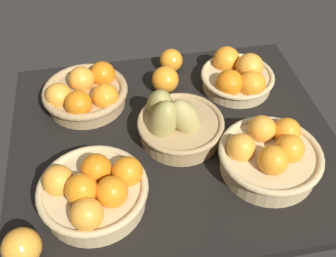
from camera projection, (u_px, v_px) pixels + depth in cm
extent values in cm
cube|color=black|center=(173.00, 141.00, 107.25)|extent=(84.00, 72.00, 3.00)
cylinder|color=tan|center=(237.00, 81.00, 119.30)|extent=(19.92, 19.92, 4.02)
torus|color=tan|center=(238.00, 76.00, 117.86)|extent=(21.39, 21.39, 1.47)
sphere|color=#F49E33|center=(250.00, 67.00, 116.57)|extent=(7.90, 7.90, 7.90)
sphere|color=orange|center=(229.00, 83.00, 113.45)|extent=(7.90, 7.90, 7.90)
sphere|color=orange|center=(226.00, 60.00, 120.51)|extent=(7.90, 7.90, 7.90)
sphere|color=orange|center=(252.00, 84.00, 113.17)|extent=(7.90, 7.90, 7.90)
cylinder|color=tan|center=(86.00, 97.00, 113.86)|extent=(21.48, 21.48, 4.59)
torus|color=tan|center=(85.00, 91.00, 112.22)|extent=(23.64, 23.64, 2.16)
sphere|color=orange|center=(106.00, 97.00, 108.52)|extent=(7.19, 7.19, 7.19)
sphere|color=orange|center=(103.00, 74.00, 115.21)|extent=(7.19, 7.19, 7.19)
sphere|color=orange|center=(79.00, 104.00, 106.35)|extent=(7.19, 7.19, 7.19)
sphere|color=#F49E33|center=(82.00, 79.00, 112.54)|extent=(7.19, 7.19, 7.19)
sphere|color=#F49E33|center=(59.00, 96.00, 109.19)|extent=(7.19, 7.19, 7.19)
cylinder|color=tan|center=(180.00, 128.00, 104.90)|extent=(20.73, 20.73, 5.14)
torus|color=tan|center=(180.00, 121.00, 103.06)|extent=(22.20, 22.20, 1.47)
ellipsoid|color=tan|center=(185.00, 118.00, 100.39)|extent=(12.60, 9.59, 13.35)
ellipsoid|color=#9E934C|center=(160.00, 106.00, 105.04)|extent=(7.62, 11.04, 13.76)
ellipsoid|color=#9E934C|center=(163.00, 122.00, 99.93)|extent=(10.95, 9.00, 13.63)
cylinder|color=tan|center=(94.00, 195.00, 90.01)|extent=(22.72, 22.72, 5.49)
torus|color=tan|center=(92.00, 188.00, 88.05)|extent=(24.44, 24.44, 1.72)
sphere|color=orange|center=(82.00, 190.00, 84.77)|extent=(6.90, 6.90, 6.90)
sphere|color=orange|center=(96.00, 169.00, 89.49)|extent=(6.90, 6.90, 6.90)
sphere|color=orange|center=(112.00, 192.00, 84.97)|extent=(6.90, 6.90, 6.90)
sphere|color=orange|center=(127.00, 172.00, 89.51)|extent=(6.90, 6.90, 6.90)
sphere|color=#F49E33|center=(58.00, 181.00, 87.53)|extent=(6.90, 6.90, 6.90)
sphere|color=#F49E33|center=(87.00, 214.00, 81.54)|extent=(6.90, 6.90, 6.90)
cylinder|color=tan|center=(269.00, 161.00, 96.81)|extent=(22.79, 22.79, 5.65)
torus|color=tan|center=(271.00, 153.00, 94.79)|extent=(24.52, 24.52, 1.73)
sphere|color=orange|center=(290.00, 149.00, 93.39)|extent=(6.83, 6.83, 6.83)
sphere|color=#F49E33|center=(241.00, 148.00, 94.30)|extent=(6.83, 6.83, 6.83)
sphere|color=orange|center=(273.00, 160.00, 90.29)|extent=(6.83, 6.83, 6.83)
sphere|color=#F49E33|center=(262.00, 129.00, 98.18)|extent=(6.83, 6.83, 6.83)
sphere|color=orange|center=(287.00, 132.00, 97.83)|extent=(6.83, 6.83, 6.83)
sphere|color=orange|center=(171.00, 60.00, 123.89)|extent=(7.05, 7.05, 7.05)
sphere|color=orange|center=(165.00, 80.00, 116.72)|extent=(7.83, 7.83, 7.83)
sphere|color=#F49E33|center=(22.00, 247.00, 79.94)|extent=(7.84, 7.84, 7.84)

